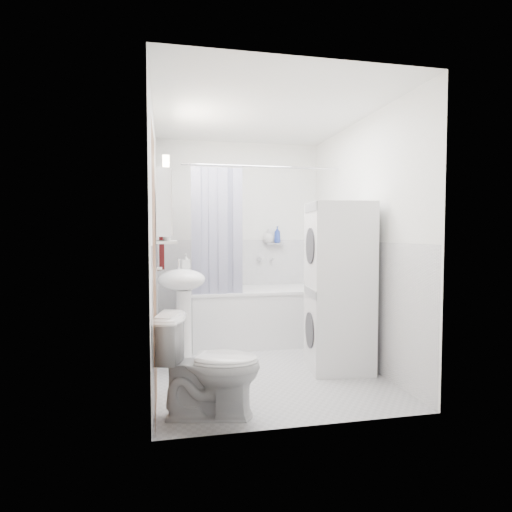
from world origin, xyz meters
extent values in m
plane|color=#B7B7BC|center=(0.00, 0.00, 0.00)|extent=(2.60, 2.60, 0.00)
plane|color=white|center=(0.00, 1.30, 1.20)|extent=(2.00, 0.00, 2.00)
plane|color=white|center=(0.00, -1.30, 1.20)|extent=(2.00, 0.00, 2.00)
plane|color=white|center=(-1.00, 0.00, 1.20)|extent=(0.00, 2.60, 2.60)
plane|color=white|center=(1.00, 0.00, 1.20)|extent=(0.00, 2.60, 2.60)
plane|color=white|center=(0.00, 0.00, 2.40)|extent=(2.60, 2.60, 0.00)
plane|color=white|center=(0.00, 1.29, 0.60)|extent=(1.98, 0.00, 1.98)
plane|color=white|center=(-0.99, 0.00, 0.60)|extent=(0.00, 2.58, 2.58)
plane|color=white|center=(0.99, 0.00, 0.60)|extent=(0.00, 2.58, 2.58)
plane|color=brown|center=(-0.98, -0.88, 1.00)|extent=(0.00, 2.00, 2.00)
cylinder|color=silver|center=(-0.95, -0.55, 1.00)|extent=(0.04, 0.04, 0.04)
cube|color=white|center=(0.19, 0.92, 0.30)|extent=(1.65, 0.77, 0.61)
cube|color=white|center=(0.19, 0.92, 0.62)|extent=(1.67, 0.79, 0.03)
cube|color=silver|center=(0.19, 0.92, 0.51)|extent=(1.47, 0.59, 0.20)
cylinder|color=silver|center=(0.39, 1.25, 0.96)|extent=(0.04, 0.12, 0.04)
cylinder|color=silver|center=(0.19, 0.58, 2.00)|extent=(1.85, 0.02, 0.02)
cube|color=#141648|center=(-0.58, 0.58, 1.25)|extent=(0.10, 0.02, 1.45)
cube|color=#141648|center=(-0.49, 0.58, 1.25)|extent=(0.10, 0.02, 1.45)
cube|color=#141648|center=(-0.40, 0.58, 1.25)|extent=(0.10, 0.02, 1.45)
cube|color=#141648|center=(-0.31, 0.58, 1.25)|extent=(0.10, 0.02, 1.45)
cube|color=#141648|center=(-0.22, 0.58, 1.25)|extent=(0.10, 0.02, 1.45)
cube|color=#141648|center=(-0.13, 0.58, 1.25)|extent=(0.10, 0.02, 1.45)
ellipsoid|color=white|center=(-0.76, 0.06, 0.85)|extent=(0.44, 0.37, 0.20)
cylinder|color=white|center=(-0.74, 0.06, 0.38)|extent=(0.14, 0.14, 0.75)
cylinder|color=silver|center=(-0.78, 0.20, 0.97)|extent=(0.03, 0.03, 0.14)
cylinder|color=silver|center=(-0.78, 0.16, 1.03)|extent=(0.02, 0.10, 0.02)
cube|color=white|center=(-0.91, 0.10, 1.55)|extent=(0.12, 0.50, 0.60)
cube|color=white|center=(-0.84, 0.10, 1.55)|extent=(0.01, 0.47, 0.57)
cube|color=#FFEABF|center=(-0.89, 0.10, 1.93)|extent=(0.06, 0.45, 0.06)
cube|color=silver|center=(-0.89, 0.10, 1.20)|extent=(0.18, 0.54, 0.02)
cube|color=silver|center=(0.44, 1.24, 1.15)|extent=(0.22, 0.06, 0.02)
cube|color=#4C190F|center=(-0.94, 0.60, 1.33)|extent=(0.05, 0.35, 0.83)
cube|color=#4C190F|center=(-0.91, 0.60, 1.72)|extent=(0.03, 0.31, 0.08)
cylinder|color=silver|center=(-0.95, 0.60, 1.76)|extent=(0.02, 0.04, 0.02)
cube|color=white|center=(0.68, -0.22, 0.39)|extent=(0.61, 0.61, 0.78)
cylinder|color=#2D2D33|center=(0.40, -0.22, 0.38)|extent=(0.06, 0.33, 0.33)
cube|color=gray|center=(0.40, -0.22, 0.73)|extent=(0.07, 0.49, 0.08)
cube|color=white|center=(0.68, -0.22, 1.17)|extent=(0.61, 0.61, 0.78)
cylinder|color=#2D2D33|center=(0.40, -0.22, 1.16)|extent=(0.06, 0.33, 0.33)
cube|color=gray|center=(0.40, -0.22, 1.52)|extent=(0.07, 0.49, 0.08)
imported|color=white|center=(-0.61, -1.00, 0.35)|extent=(0.79, 0.55, 0.71)
imported|color=gray|center=(-0.71, 0.25, 0.95)|extent=(0.08, 0.17, 0.08)
imported|color=gray|center=(-0.89, -0.05, 1.25)|extent=(0.07, 0.18, 0.07)
imported|color=gray|center=(-0.89, 0.22, 1.26)|extent=(0.10, 0.09, 0.10)
imported|color=gray|center=(0.35, 1.24, 1.23)|extent=(0.13, 0.17, 0.13)
imported|color=#2A43A9|center=(0.47, 1.24, 1.20)|extent=(0.08, 0.21, 0.08)
camera|label=1|loc=(-0.90, -3.94, 1.28)|focal=30.00mm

